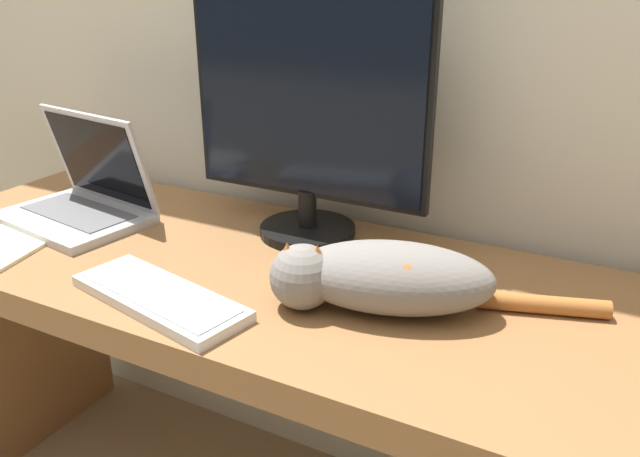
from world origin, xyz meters
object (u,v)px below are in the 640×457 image
at_px(external_keyboard, 159,297).
at_px(laptop, 82,199).
at_px(cat, 382,276).
at_px(monitor, 307,118).

bearing_deg(external_keyboard, laptop, 163.41).
bearing_deg(cat, monitor, 121.99).
bearing_deg(laptop, external_keyboard, -19.60).
bearing_deg(external_keyboard, monitor, 89.92).
distance_m(laptop, external_keyboard, 0.49).
height_order(monitor, laptop, monitor).
xyz_separation_m(external_keyboard, cat, (0.35, 0.16, 0.05)).
bearing_deg(cat, external_keyboard, -172.47).
distance_m(monitor, external_keyboard, 0.47).
xyz_separation_m(monitor, external_keyboard, (-0.08, -0.40, -0.25)).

